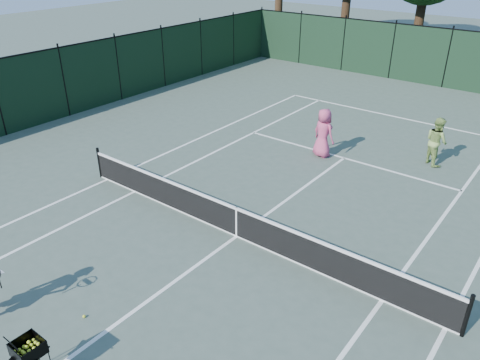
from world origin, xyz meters
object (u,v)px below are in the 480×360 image
Objects in this scene: loose_ball_midcourt at (84,316)px; player_green at (436,141)px; player_pink at (323,133)px; ball_hopper at (28,349)px.

player_green is at bearing 74.64° from loose_ball_midcourt.
player_pink is at bearing 67.07° from player_green.
player_green is 12.77m from loose_ball_midcourt.
loose_ball_midcourt is at bearing 94.06° from ball_hopper.
ball_hopper is (-2.74, -13.77, -0.08)m from player_green.
player_green is at bearing -137.05° from player_pink.
loose_ball_midcourt is at bearing 105.34° from player_pink.
player_green is at bearing 59.52° from ball_hopper.
ball_hopper is 13.61× the size of loose_ball_midcourt.
player_pink is at bearing 74.19° from ball_hopper.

